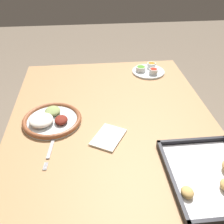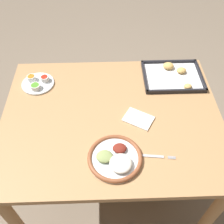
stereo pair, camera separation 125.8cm
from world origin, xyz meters
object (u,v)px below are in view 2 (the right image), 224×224
(saucer_plate, at_px, (38,83))
(napkin, at_px, (138,119))
(baking_tray, at_px, (173,75))
(fork, at_px, (149,156))
(dinner_plate, at_px, (115,158))

(saucer_plate, height_order, napkin, saucer_plate)
(saucer_plate, relative_size, baking_tray, 0.54)
(fork, bearing_deg, napkin, 103.78)
(fork, distance_m, napkin, 0.22)
(fork, xyz_separation_m, saucer_plate, (-0.57, 0.49, 0.01))
(saucer_plate, bearing_deg, dinner_plate, -50.31)
(dinner_plate, xyz_separation_m, saucer_plate, (-0.42, 0.50, -0.00))
(fork, height_order, saucer_plate, saucer_plate)
(fork, relative_size, napkin, 1.25)
(fork, distance_m, baking_tray, 0.57)
(saucer_plate, distance_m, baking_tray, 0.78)
(baking_tray, bearing_deg, fork, -111.31)
(fork, xyz_separation_m, napkin, (-0.03, 0.22, 0.00))
(dinner_plate, bearing_deg, baking_tray, 56.50)
(dinner_plate, xyz_separation_m, baking_tray, (0.36, 0.54, -0.00))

